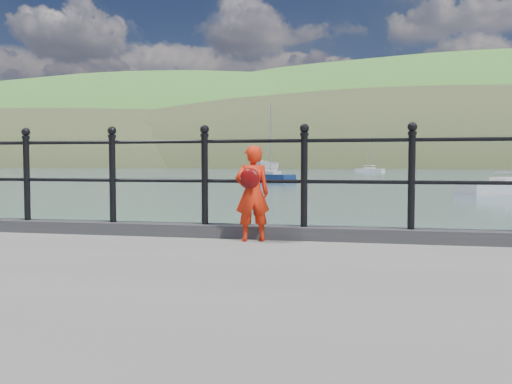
% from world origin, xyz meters
% --- Properties ---
extents(ground, '(600.00, 600.00, 0.00)m').
position_xyz_m(ground, '(0.00, 0.00, 0.00)').
color(ground, '#2D4251').
rests_on(ground, ground).
extents(kerb, '(60.00, 0.30, 0.15)m').
position_xyz_m(kerb, '(0.00, -0.15, 1.07)').
color(kerb, '#28282B').
rests_on(kerb, quay).
extents(railing, '(18.11, 0.11, 1.20)m').
position_xyz_m(railing, '(0.00, -0.15, 1.82)').
color(railing, black).
rests_on(railing, kerb).
extents(far_shore, '(830.00, 200.00, 156.00)m').
position_xyz_m(far_shore, '(38.34, 239.41, -22.57)').
color(far_shore, '#333A21').
rests_on(far_shore, ground).
extents(child, '(0.47, 0.40, 1.09)m').
position_xyz_m(child, '(0.04, -0.41, 1.55)').
color(child, red).
rests_on(child, quay).
extents(launch_white, '(2.89, 5.88, 2.18)m').
position_xyz_m(launch_white, '(-10.73, 58.64, 1.09)').
color(launch_white, white).
rests_on(launch_white, ground).
extents(sailboat_deep, '(5.62, 3.71, 8.14)m').
position_xyz_m(sailboat_deep, '(1.56, 97.64, 0.34)').
color(sailboat_deep, silver).
rests_on(sailboat_deep, ground).
extents(sailboat_port, '(5.46, 4.60, 8.00)m').
position_xyz_m(sailboat_port, '(-8.37, 47.47, 0.34)').
color(sailboat_port, navy).
rests_on(sailboat_port, ground).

